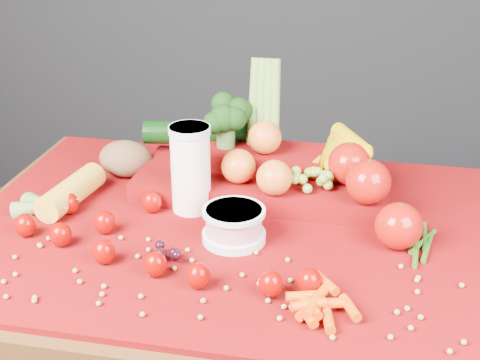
% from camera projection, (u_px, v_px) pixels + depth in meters
% --- Properties ---
extents(table, '(1.10, 0.80, 0.75)m').
position_uv_depth(table, '(238.00, 272.00, 1.34)').
color(table, '#3B240D').
rests_on(table, ground).
extents(red_cloth, '(1.05, 0.75, 0.01)m').
position_uv_depth(red_cloth, '(238.00, 228.00, 1.29)').
color(red_cloth, '#650703').
rests_on(red_cloth, table).
extents(milk_glass, '(0.08, 0.08, 0.18)m').
position_uv_depth(milk_glass, '(191.00, 166.00, 1.31)').
color(milk_glass, white).
rests_on(milk_glass, red_cloth).
extents(yogurt_bowl, '(0.12, 0.12, 0.06)m').
position_uv_depth(yogurt_bowl, '(234.00, 224.00, 1.23)').
color(yogurt_bowl, silver).
rests_on(yogurt_bowl, red_cloth).
extents(strawberry_scatter, '(0.58, 0.28, 0.05)m').
position_uv_depth(strawberry_scatter, '(140.00, 241.00, 1.19)').
color(strawberry_scatter, '#9A0000').
rests_on(strawberry_scatter, red_cloth).
extents(dark_grape_cluster, '(0.06, 0.05, 0.03)m').
position_uv_depth(dark_grape_cluster, '(171.00, 253.00, 1.17)').
color(dark_grape_cluster, black).
rests_on(dark_grape_cluster, red_cloth).
extents(soybean_scatter, '(0.84, 0.24, 0.01)m').
position_uv_depth(soybean_scatter, '(213.00, 280.00, 1.11)').
color(soybean_scatter, '#A08944').
rests_on(soybean_scatter, red_cloth).
extents(corn_ear, '(0.20, 0.24, 0.06)m').
position_uv_depth(corn_ear, '(55.00, 201.00, 1.34)').
color(corn_ear, gold).
rests_on(corn_ear, red_cloth).
extents(potato, '(0.12, 0.09, 0.08)m').
position_uv_depth(potato, '(126.00, 159.00, 1.48)').
color(potato, brown).
rests_on(potato, red_cloth).
extents(baby_carrot_pile, '(0.17, 0.18, 0.03)m').
position_uv_depth(baby_carrot_pile, '(325.00, 303.00, 1.03)').
color(baby_carrot_pile, '#D14407').
rests_on(baby_carrot_pile, red_cloth).
extents(green_bean_pile, '(0.14, 0.12, 0.01)m').
position_uv_depth(green_bean_pile, '(420.00, 244.00, 1.22)').
color(green_bean_pile, '#285513').
rests_on(green_bean_pile, red_cloth).
extents(produce_mound, '(0.61, 0.36, 0.27)m').
position_uv_depth(produce_mound, '(277.00, 168.00, 1.39)').
color(produce_mound, '#650703').
rests_on(produce_mound, red_cloth).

